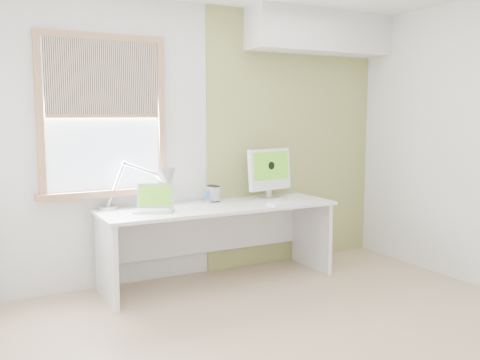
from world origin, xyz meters
TOP-DOWN VIEW (x-y plane):
  - room at (0.00, 0.00)m, footprint 4.04×3.54m
  - accent_wall at (1.00, 1.74)m, footprint 2.00×0.02m
  - soffit at (1.20, 1.57)m, footprint 1.60×0.40m
  - window at (-1.00, 1.71)m, footprint 1.20×0.14m
  - desk at (-0.05, 1.44)m, footprint 2.20×0.70m
  - desk_lamp at (-0.60, 1.53)m, footprint 0.72×0.43m
  - laptop at (-0.66, 1.40)m, footprint 0.41×0.38m
  - phone_dock at (-0.09, 1.54)m, footprint 0.08×0.08m
  - external_drive at (-0.00, 1.60)m, footprint 0.10×0.13m
  - imac at (0.60, 1.54)m, footprint 0.51×0.20m
  - keyboard at (0.59, 1.15)m, footprint 0.47×0.17m
  - mouse at (0.45, 1.18)m, footprint 0.07×0.11m

SIDE VIEW (x-z plane):
  - desk at x=-0.05m, z-range 0.17..0.90m
  - keyboard at x=0.59m, z-range 0.73..0.75m
  - mouse at x=0.45m, z-range 0.73..0.76m
  - phone_dock at x=-0.09m, z-range 0.70..0.83m
  - laptop at x=-0.66m, z-range 0.67..0.90m
  - external_drive at x=0.00m, z-range 0.73..0.89m
  - desk_lamp at x=-0.60m, z-range 0.74..1.17m
  - imac at x=0.60m, z-range 0.76..1.25m
  - room at x=0.00m, z-range -0.02..2.62m
  - accent_wall at x=1.00m, z-range 0.00..2.60m
  - window at x=-1.00m, z-range 0.83..2.25m
  - soffit at x=1.20m, z-range 2.19..2.61m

